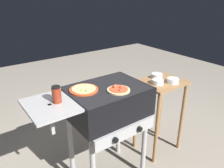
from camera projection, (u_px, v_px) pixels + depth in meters
name	position (u px, v px, depth m)	size (l,w,h in m)	color
grill	(106.00, 104.00, 1.83)	(0.96, 0.53, 0.90)	black
pizza_pepperoni	(118.00, 89.00, 1.73)	(0.18, 0.18, 0.04)	beige
pizza_cheese	(84.00, 89.00, 1.73)	(0.23, 0.23, 0.04)	#C64723
sauce_jar	(57.00, 95.00, 1.53)	(0.06, 0.06, 0.12)	maroon
prep_table	(160.00, 102.00, 2.28)	(0.44, 0.36, 0.80)	olive
topping_bowl_near	(158.00, 82.00, 2.11)	(0.11, 0.11, 0.04)	silver
topping_bowl_far	(157.00, 76.00, 2.26)	(0.11, 0.11, 0.04)	silver
topping_bowl_middle	(173.00, 81.00, 2.14)	(0.12, 0.12, 0.04)	silver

